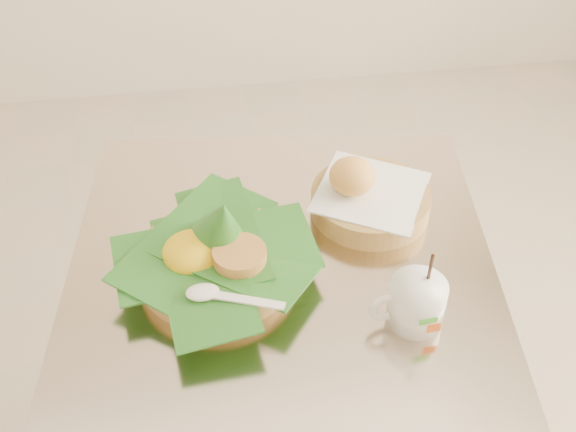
{
  "coord_description": "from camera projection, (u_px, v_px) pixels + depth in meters",
  "views": [
    {
      "loc": [
        0.04,
        -0.82,
        1.6
      ],
      "look_at": [
        0.16,
        0.05,
        0.82
      ],
      "focal_mm": 45.0,
      "sensor_mm": 36.0,
      "label": 1
    }
  ],
  "objects": [
    {
      "name": "rice_basket",
      "position": [
        216.0,
        253.0,
        1.15
      ],
      "size": [
        0.32,
        0.32,
        0.16
      ],
      "rotation": [
        0.0,
        0.0,
        -0.05
      ],
      "color": "tan",
      "rests_on": "cafe_table"
    },
    {
      "name": "coffee_mug",
      "position": [
        415.0,
        302.0,
        1.08
      ],
      "size": [
        0.12,
        0.09,
        0.15
      ],
      "rotation": [
        0.0,
        0.0,
        0.09
      ],
      "color": "white",
      "rests_on": "cafe_table"
    },
    {
      "name": "cafe_table",
      "position": [
        283.0,
        343.0,
        1.34
      ],
      "size": [
        0.78,
        0.78,
        0.75
      ],
      "rotation": [
        0.0,
        0.0,
        -0.12
      ],
      "color": "gray",
      "rests_on": "floor"
    },
    {
      "name": "bread_basket",
      "position": [
        367.0,
        197.0,
        1.27
      ],
      "size": [
        0.24,
        0.24,
        0.11
      ],
      "rotation": [
        0.0,
        0.0,
        0.3
      ],
      "color": "tan",
      "rests_on": "cafe_table"
    }
  ]
}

